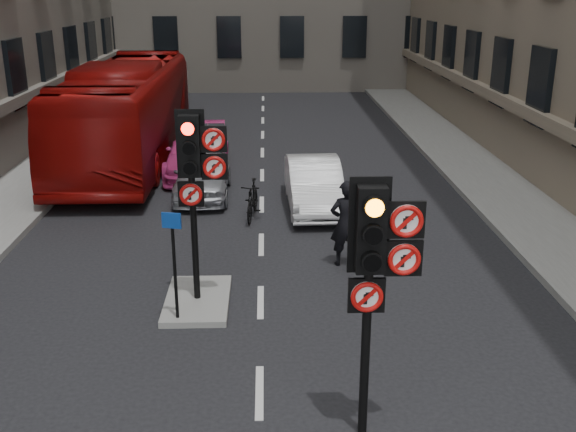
{
  "coord_description": "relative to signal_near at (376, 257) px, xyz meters",
  "views": [
    {
      "loc": [
        0.14,
        -6.64,
        5.78
      ],
      "look_at": [
        0.44,
        2.52,
        2.6
      ],
      "focal_mm": 42.0,
      "sensor_mm": 36.0,
      "label": 1
    }
  ],
  "objects": [
    {
      "name": "car_pink",
      "position": [
        -3.53,
        13.33,
        -1.92
      ],
      "size": [
        1.92,
        4.61,
        1.33
      ],
      "primitive_type": "imported",
      "rotation": [
        0.0,
        0.0,
        0.01
      ],
      "color": "#DE4191",
      "rests_on": "ground"
    },
    {
      "name": "motorcyclist",
      "position": [
        0.33,
        5.79,
        -1.64
      ],
      "size": [
        0.75,
        0.56,
        1.89
      ],
      "primitive_type": "imported",
      "rotation": [
        0.0,
        0.0,
        3.3
      ],
      "color": "black",
      "rests_on": "ground"
    },
    {
      "name": "bus_red",
      "position": [
        -5.99,
        15.05,
        -0.91
      ],
      "size": [
        2.87,
        11.99,
        3.34
      ],
      "primitive_type": "imported",
      "rotation": [
        0.0,
        0.0,
        0.01
      ],
      "color": "maroon",
      "rests_on": "ground"
    },
    {
      "name": "signal_far",
      "position": [
        -2.6,
        4.0,
        0.12
      ],
      "size": [
        0.91,
        0.4,
        3.58
      ],
      "color": "black",
      "rests_on": "centre_island"
    },
    {
      "name": "car_white",
      "position": [
        -0.07,
        9.71,
        -1.92
      ],
      "size": [
        1.52,
        4.05,
        1.32
      ],
      "primitive_type": "imported",
      "rotation": [
        0.0,
        0.0,
        0.03
      ],
      "color": "white",
      "rests_on": "ground"
    },
    {
      "name": "car_silver",
      "position": [
        -3.17,
        10.93,
        -1.94
      ],
      "size": [
        1.55,
        3.77,
        1.28
      ],
      "primitive_type": "imported",
      "rotation": [
        0.0,
        0.0,
        0.01
      ],
      "color": "#B0B1B8",
      "rests_on": "ground"
    },
    {
      "name": "pavement_left",
      "position": [
        -8.69,
        11.01,
        -2.5
      ],
      "size": [
        3.0,
        50.0,
        0.16
      ],
      "primitive_type": "cube",
      "color": "gray",
      "rests_on": "ground"
    },
    {
      "name": "motorcycle",
      "position": [
        -1.72,
        8.91,
        -2.09
      ],
      "size": [
        0.67,
        1.69,
        0.99
      ],
      "primitive_type": "imported",
      "rotation": [
        0.0,
        0.0,
        -0.13
      ],
      "color": "black",
      "rests_on": "ground"
    },
    {
      "name": "signal_near",
      "position": [
        0.0,
        0.0,
        0.0
      ],
      "size": [
        0.91,
        0.4,
        3.58
      ],
      "color": "black",
      "rests_on": "ground"
    },
    {
      "name": "centre_island",
      "position": [
        -2.69,
        4.01,
        -2.52
      ],
      "size": [
        1.2,
        2.0,
        0.12
      ],
      "primitive_type": "cube",
      "color": "gray",
      "rests_on": "ground"
    },
    {
      "name": "pavement_right",
      "position": [
        5.71,
        11.01,
        -2.5
      ],
      "size": [
        3.0,
        50.0,
        0.16
      ],
      "primitive_type": "cube",
      "color": "gray",
      "rests_on": "ground"
    },
    {
      "name": "info_sign",
      "position": [
        -2.96,
        3.19,
        -1.18
      ],
      "size": [
        0.34,
        0.14,
        1.99
      ],
      "rotation": [
        0.0,
        0.0,
        -0.25
      ],
      "color": "black",
      "rests_on": "centre_island"
    }
  ]
}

